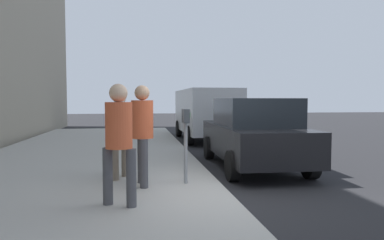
# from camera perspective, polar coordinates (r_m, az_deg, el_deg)

# --- Properties ---
(ground_plane) EXTENTS (80.00, 80.00, 0.00)m
(ground_plane) POSITION_cam_1_polar(r_m,az_deg,el_deg) (6.29, 5.76, -12.63)
(ground_plane) COLOR #232326
(ground_plane) RESTS_ON ground
(sidewalk_slab) EXTENTS (28.00, 6.00, 0.15)m
(sidewalk_slab) POSITION_cam_1_polar(r_m,az_deg,el_deg) (6.25, -22.61, -12.26)
(sidewalk_slab) COLOR #A8A59E
(sidewalk_slab) RESTS_ON ground_plane
(parking_meter) EXTENTS (0.36, 0.12, 1.41)m
(parking_meter) POSITION_cam_1_polar(r_m,az_deg,el_deg) (6.47, -1.05, -1.66)
(parking_meter) COLOR gray
(parking_meter) RESTS_ON sidewalk_slab
(pedestrian_at_meter) EXTENTS (0.55, 0.40, 1.85)m
(pedestrian_at_meter) POSITION_cam_1_polar(r_m,az_deg,el_deg) (6.38, -8.24, -0.97)
(pedestrian_at_meter) COLOR #47474C
(pedestrian_at_meter) RESTS_ON sidewalk_slab
(pedestrian_bystander) EXTENTS (0.40, 0.50, 1.82)m
(pedestrian_bystander) POSITION_cam_1_polar(r_m,az_deg,el_deg) (5.19, -12.03, -2.23)
(pedestrian_bystander) COLOR #47474C
(pedestrian_bystander) RESTS_ON sidewalk_slab
(parking_officer) EXTENTS (0.48, 0.38, 1.75)m
(parking_officer) POSITION_cam_1_polar(r_m,az_deg,el_deg) (7.04, -11.89, -1.22)
(parking_officer) COLOR #726656
(parking_officer) RESTS_ON sidewalk_slab
(parked_sedan_near) EXTENTS (4.45, 2.07, 1.77)m
(parked_sedan_near) POSITION_cam_1_polar(r_m,az_deg,el_deg) (8.89, 10.10, -2.12)
(parked_sedan_near) COLOR black
(parked_sedan_near) RESTS_ON ground_plane
(parked_van_far) EXTENTS (5.22, 2.16, 2.18)m
(parked_van_far) POSITION_cam_1_polar(r_m,az_deg,el_deg) (14.93, 2.24, 1.47)
(parked_van_far) COLOR silver
(parked_van_far) RESTS_ON ground_plane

